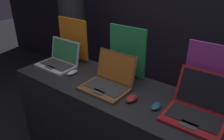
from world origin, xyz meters
name	(u,v)px	position (x,y,z in m)	size (l,w,h in m)	color
wall_back	(185,4)	(0.00, 1.79, 1.40)	(8.00, 0.05, 2.80)	black
display_counter	(112,130)	(0.00, 0.31, 0.46)	(1.84, 0.62, 0.92)	black
laptop_front	(59,60)	(-0.67, 0.33, 0.98)	(0.38, 0.28, 0.24)	#B7B7BC
mouse_front	(73,72)	(-0.43, 0.27, 0.94)	(0.06, 0.12, 0.03)	#B2B2B7
promo_stand_front	(73,40)	(-0.67, 0.54, 1.13)	(0.37, 0.07, 0.43)	black
laptop_middle	(109,80)	(-0.02, 0.28, 0.99)	(0.37, 0.33, 0.27)	brown
mouse_middle	(132,98)	(0.24, 0.23, 0.94)	(0.07, 0.11, 0.03)	maroon
promo_stand_middle	(127,53)	(-0.02, 0.55, 1.14)	(0.36, 0.07, 0.45)	black
laptop_back	(197,108)	(0.68, 0.33, 0.99)	(0.37, 0.37, 0.27)	maroon
mouse_back	(156,106)	(0.42, 0.25, 0.94)	(0.06, 0.10, 0.03)	navy
promo_stand_back	(211,76)	(0.68, 0.56, 1.13)	(0.37, 0.07, 0.44)	black
person_bystander	(74,37)	(-1.22, 1.05, 0.93)	(0.34, 0.34, 1.79)	#282833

